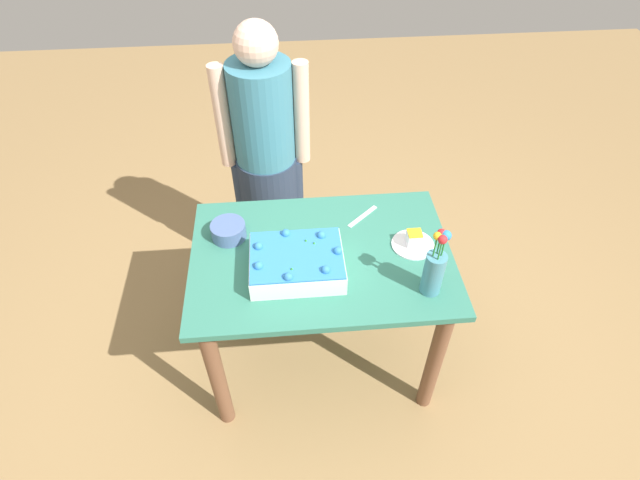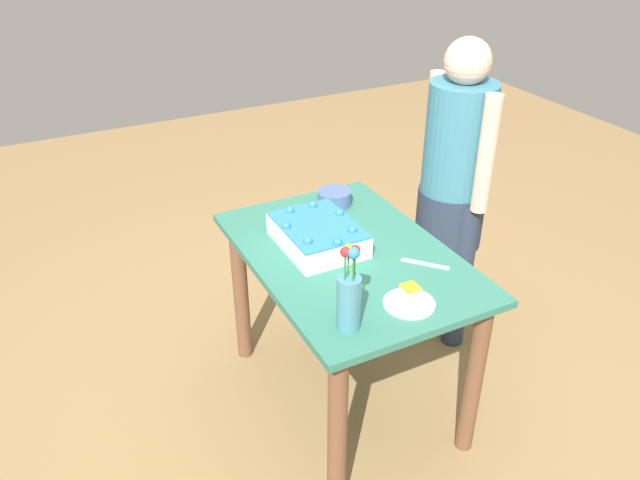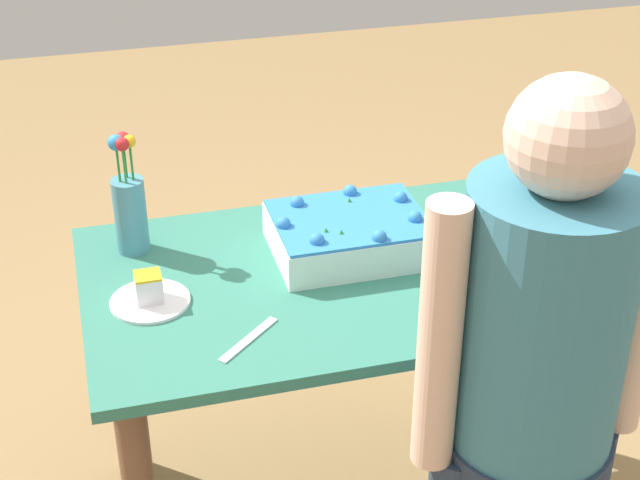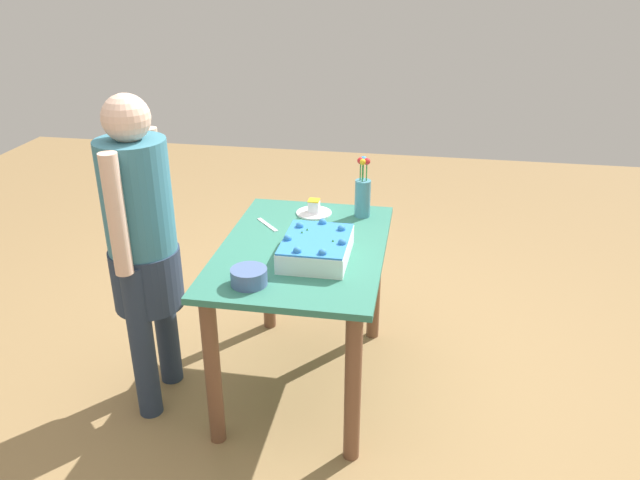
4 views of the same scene
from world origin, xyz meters
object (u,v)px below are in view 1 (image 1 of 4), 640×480
at_px(cake_knife, 363,216).
at_px(person_standing, 265,149).
at_px(serving_plate_with_slice, 413,242).
at_px(fruit_bowl, 229,231).
at_px(sheet_cake, 297,262).
at_px(flower_vase, 434,269).

relative_size(cake_knife, person_standing, 0.13).
distance_m(serving_plate_with_slice, fruit_bowl, 0.80).
height_order(sheet_cake, flower_vase, flower_vase).
distance_m(sheet_cake, person_standing, 0.77).
height_order(sheet_cake, cake_knife, sheet_cake).
height_order(fruit_bowl, person_standing, person_standing).
relative_size(cake_knife, fruit_bowl, 1.25).
distance_m(sheet_cake, flower_vase, 0.54).
xyz_separation_m(cake_knife, person_standing, (-0.43, 0.46, 0.09)).
distance_m(sheet_cake, serving_plate_with_slice, 0.51).
bearing_deg(serving_plate_with_slice, person_standing, 133.37).
xyz_separation_m(sheet_cake, serving_plate_with_slice, (0.50, 0.10, -0.03)).
xyz_separation_m(cake_knife, fruit_bowl, (-0.60, -0.08, 0.03)).
relative_size(serving_plate_with_slice, fruit_bowl, 1.21).
distance_m(flower_vase, fruit_bowl, 0.89).
bearing_deg(serving_plate_with_slice, cake_knife, 133.09).
relative_size(sheet_cake, fruit_bowl, 2.49).
bearing_deg(flower_vase, sheet_cake, 164.11).
relative_size(serving_plate_with_slice, person_standing, 0.12).
height_order(sheet_cake, serving_plate_with_slice, sheet_cake).
bearing_deg(cake_knife, person_standing, 91.56).
bearing_deg(cake_knife, sheet_cake, -178.02).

